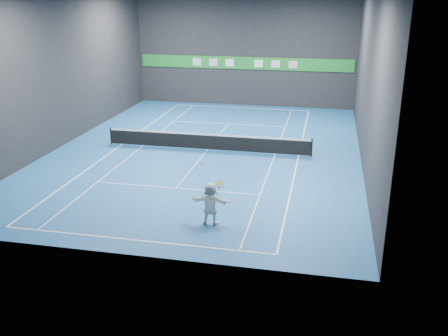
% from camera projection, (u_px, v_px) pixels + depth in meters
% --- Properties ---
extents(ground, '(26.00, 26.00, 0.00)m').
position_uv_depth(ground, '(207.00, 150.00, 30.12)').
color(ground, '#1B5799').
rests_on(ground, ground).
extents(wall_back, '(18.00, 0.10, 9.00)m').
position_uv_depth(wall_back, '(245.00, 51.00, 40.62)').
color(wall_back, black).
rests_on(wall_back, ground).
extents(wall_front, '(18.00, 0.10, 9.00)m').
position_uv_depth(wall_front, '(114.00, 135.00, 16.63)').
color(wall_front, black).
rests_on(wall_front, ground).
extents(wall_left, '(0.10, 26.00, 9.00)m').
position_uv_depth(wall_left, '(63.00, 70.00, 30.38)').
color(wall_left, black).
rests_on(wall_left, ground).
extents(wall_right, '(0.10, 26.00, 9.00)m').
position_uv_depth(wall_right, '(368.00, 80.00, 26.88)').
color(wall_right, black).
rests_on(wall_right, ground).
extents(baseline_near, '(10.98, 0.08, 0.01)m').
position_uv_depth(baseline_near, '(134.00, 240.00, 19.15)').
color(baseline_near, white).
rests_on(baseline_near, ground).
extents(baseline_far, '(10.98, 0.08, 0.01)m').
position_uv_depth(baseline_far, '(242.00, 108.00, 41.09)').
color(baseline_far, white).
rests_on(baseline_far, ground).
extents(sideline_doubles_left, '(0.08, 23.78, 0.01)m').
position_uv_depth(sideline_doubles_left, '(122.00, 144.00, 31.19)').
color(sideline_doubles_left, white).
rests_on(sideline_doubles_left, ground).
extents(sideline_doubles_right, '(0.08, 23.78, 0.01)m').
position_uv_depth(sideline_doubles_right, '(299.00, 156.00, 29.05)').
color(sideline_doubles_right, white).
rests_on(sideline_doubles_right, ground).
extents(sideline_singles_left, '(0.06, 23.78, 0.01)m').
position_uv_depth(sideline_singles_left, '(143.00, 146.00, 30.92)').
color(sideline_singles_left, white).
rests_on(sideline_singles_left, ground).
extents(sideline_singles_right, '(0.06, 23.78, 0.01)m').
position_uv_depth(sideline_singles_right, '(275.00, 154.00, 29.32)').
color(sideline_singles_right, white).
rests_on(sideline_singles_right, ground).
extents(service_line_near, '(8.23, 0.06, 0.01)m').
position_uv_depth(service_line_near, '(176.00, 188.00, 24.22)').
color(service_line_near, white).
rests_on(service_line_near, ground).
extents(service_line_far, '(8.23, 0.06, 0.01)m').
position_uv_depth(service_line_far, '(228.00, 124.00, 36.03)').
color(service_line_far, white).
rests_on(service_line_far, ground).
extents(center_service_line, '(0.06, 12.80, 0.01)m').
position_uv_depth(center_service_line, '(207.00, 150.00, 30.12)').
color(center_service_line, white).
rests_on(center_service_line, ground).
extents(player, '(1.67, 0.54, 1.79)m').
position_uv_depth(player, '(210.00, 204.00, 20.20)').
color(player, white).
rests_on(player, ground).
extents(tennis_ball, '(0.07, 0.07, 0.07)m').
position_uv_depth(tennis_ball, '(201.00, 163.00, 19.87)').
color(tennis_ball, yellow).
rests_on(tennis_ball, player).
extents(tennis_net, '(12.50, 0.10, 1.07)m').
position_uv_depth(tennis_net, '(207.00, 141.00, 29.94)').
color(tennis_net, black).
rests_on(tennis_net, ground).
extents(sponsor_banner, '(17.64, 0.11, 1.00)m').
position_uv_depth(sponsor_banner, '(244.00, 63.00, 40.89)').
color(sponsor_banner, '#1D882C').
rests_on(sponsor_banner, wall_back).
extents(tennis_racket, '(0.43, 0.41, 0.68)m').
position_uv_depth(tennis_racket, '(220.00, 186.00, 19.92)').
color(tennis_racket, red).
rests_on(tennis_racket, player).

